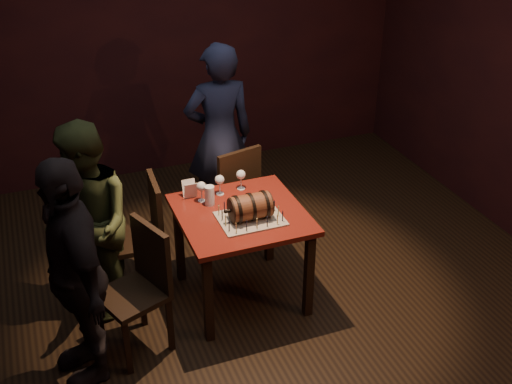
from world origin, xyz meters
TOP-DOWN VIEW (x-y plane):
  - room_shell at (0.00, 0.00)m, footprint 5.04×5.04m
  - pub_table at (-0.03, 0.14)m, footprint 0.90×0.90m
  - cake_board at (-0.00, 0.03)m, footprint 0.45×0.35m
  - barrel_cake at (-0.00, 0.03)m, footprint 0.34×0.20m
  - birthday_candles at (-0.00, 0.03)m, footprint 0.40×0.30m
  - wine_glass_left at (-0.25, 0.40)m, footprint 0.07×0.07m
  - wine_glass_mid at (-0.09, 0.45)m, footprint 0.07×0.07m
  - wine_glass_right at (0.09, 0.47)m, footprint 0.07×0.07m
  - pint_of_ale at (-0.21, 0.33)m, footprint 0.07×0.07m
  - menu_card at (-0.31, 0.49)m, footprint 0.10×0.05m
  - chair_back at (0.15, 0.85)m, footprint 0.49×0.49m
  - chair_left_rear at (-0.67, 0.52)m, footprint 0.42×0.42m
  - chair_left_front at (-0.83, -0.11)m, footprint 0.52×0.52m
  - person_back at (0.18, 1.28)m, footprint 0.63×0.43m
  - person_left_rear at (-1.08, 0.39)m, footprint 0.70×0.82m
  - person_left_front at (-1.25, -0.23)m, footprint 0.52×0.97m

SIDE VIEW (x-z plane):
  - chair_back at x=0.15m, z-range 0.06..0.99m
  - chair_left_rear at x=-0.67m, z-range 0.06..0.99m
  - chair_left_front at x=-0.83m, z-range 0.06..0.99m
  - pub_table at x=-0.03m, z-range 0.27..1.02m
  - person_left_rear at x=-1.08m, z-range 0.00..1.49m
  - cake_board at x=0.00m, z-range 0.75..0.76m
  - person_left_front at x=-1.25m, z-range 0.00..1.57m
  - birthday_candles at x=0.00m, z-range 0.76..0.85m
  - menu_card at x=-0.31m, z-range 0.75..0.88m
  - pint_of_ale at x=-0.21m, z-range 0.75..0.90m
  - person_back at x=0.18m, z-range 0.00..1.67m
  - barrel_cake at x=0.00m, z-range 0.75..0.95m
  - wine_glass_mid at x=-0.09m, z-range 0.79..0.95m
  - wine_glass_left at x=-0.25m, z-range 0.79..0.95m
  - wine_glass_right at x=0.09m, z-range 0.79..0.95m
  - room_shell at x=0.00m, z-range 0.00..2.80m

